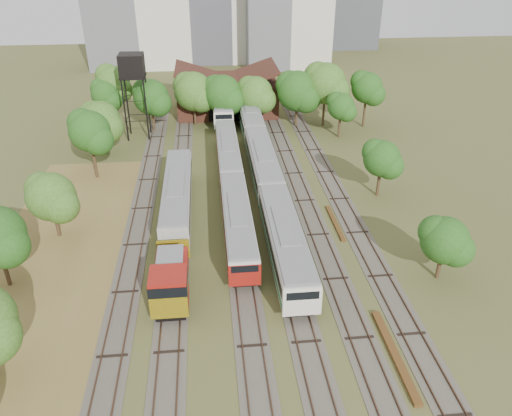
{
  "coord_description": "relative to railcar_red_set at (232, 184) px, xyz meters",
  "views": [
    {
      "loc": [
        -4.46,
        -23.58,
        26.4
      ],
      "look_at": [
        -0.06,
        19.38,
        2.5
      ],
      "focal_mm": 35.0,
      "sensor_mm": 36.0,
      "label": 1
    }
  ],
  "objects": [
    {
      "name": "dry_grass_patch",
      "position": [
        -16.0,
        -18.62,
        -1.75
      ],
      "size": [
        14.0,
        60.0,
        0.04
      ],
      "primitive_type": "cube",
      "color": "brown",
      "rests_on": "ground"
    },
    {
      "name": "ground",
      "position": [
        2.0,
        -26.62,
        -1.77
      ],
      "size": [
        240.0,
        240.0,
        0.0
      ],
      "primitive_type": "plane",
      "color": "#475123",
      "rests_on": "ground"
    },
    {
      "name": "maintenance_shed",
      "position": [
        1.0,
        31.36,
        1.15
      ],
      "size": [
        16.45,
        11.55,
        7.58
      ],
      "color": "#371914",
      "rests_on": "ground"
    },
    {
      "name": "water_tower",
      "position": [
        -12.42,
        20.67,
        8.32
      ],
      "size": [
        3.46,
        3.46,
        11.96
      ],
      "color": "black",
      "rests_on": "ground"
    },
    {
      "name": "rail_pile_far",
      "position": [
        10.2,
        -6.92,
        -1.65
      ],
      "size": [
        0.44,
        7.01,
        0.23
      ],
      "primitive_type": "cube",
      "color": "brown",
      "rests_on": "ground"
    },
    {
      "name": "tree_band_left",
      "position": [
        -17.4,
        -3.35,
        3.28
      ],
      "size": [
        8.54,
        61.77,
        8.4
      ],
      "color": "#382616",
      "rests_on": "ground"
    },
    {
      "name": "old_grey_coach",
      "position": [
        -6.0,
        -2.59,
        0.17
      ],
      "size": [
        2.87,
        18.0,
        3.55
      ],
      "color": "black",
      "rests_on": "ground"
    },
    {
      "name": "railcar_rear",
      "position": [
        0.0,
        28.51,
        0.17
      ],
      "size": [
        2.97,
        16.08,
        3.67
      ],
      "color": "black",
      "rests_on": "ground"
    },
    {
      "name": "tree_band_right",
      "position": [
        16.69,
        -1.18,
        2.55
      ],
      "size": [
        4.4,
        38.36,
        6.62
      ],
      "color": "#382616",
      "rests_on": "ground"
    },
    {
      "name": "shunter_locomotive",
      "position": [
        -6.0,
        -17.53,
        0.09
      ],
      "size": [
        2.92,
        8.1,
        3.82
      ],
      "color": "black",
      "rests_on": "ground"
    },
    {
      "name": "tracks",
      "position": [
        1.33,
        -1.62,
        -1.73
      ],
      "size": [
        24.6,
        80.0,
        0.19
      ],
      "color": "#4C473D",
      "rests_on": "ground"
    },
    {
      "name": "rail_pile_near",
      "position": [
        10.0,
        -25.4,
        -1.62
      ],
      "size": [
        0.59,
        8.9,
        0.3
      ],
      "primitive_type": "cube",
      "color": "brown",
      "rests_on": "ground"
    },
    {
      "name": "railcar_green_set",
      "position": [
        4.0,
        4.57,
        0.19
      ],
      "size": [
        3.0,
        52.07,
        3.71
      ],
      "color": "black",
      "rests_on": "ground"
    },
    {
      "name": "tree_band_far",
      "position": [
        3.36,
        23.68,
        3.88
      ],
      "size": [
        42.71,
        9.44,
        9.63
      ],
      "color": "#382616",
      "rests_on": "ground"
    },
    {
      "name": "railcar_red_set",
      "position": [
        0.0,
        0.0,
        0.0
      ],
      "size": [
        2.71,
        34.58,
        3.34
      ],
      "color": "black",
      "rests_on": "ground"
    }
  ]
}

